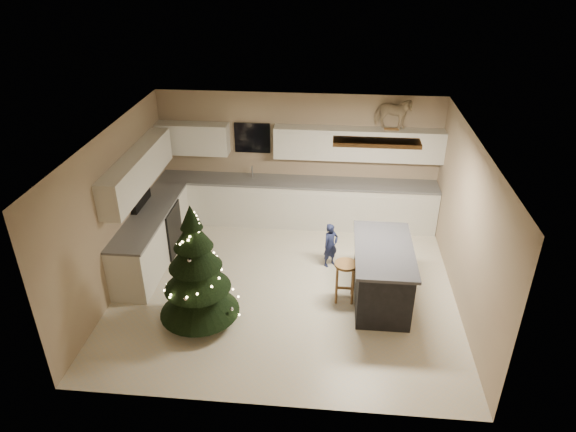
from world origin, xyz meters
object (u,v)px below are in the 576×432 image
object	(u,v)px
bar_stool	(345,272)
rocking_horse	(393,113)
island	(382,274)
christmas_tree	(197,276)
toddler	(331,245)

from	to	relation	value
bar_stool	rocking_horse	size ratio (longest dim) A/B	0.93
island	christmas_tree	size ratio (longest dim) A/B	0.86
island	rocking_horse	bearing A→B (deg)	85.24
island	toddler	size ratio (longest dim) A/B	2.08
christmas_tree	island	bearing A→B (deg)	16.24
island	bar_stool	bearing A→B (deg)	-173.51
island	bar_stool	distance (m)	0.58
island	toddler	bearing A→B (deg)	132.40
toddler	rocking_horse	distance (m)	2.70
island	rocking_horse	xyz separation A→B (m)	(0.21, 2.51, 1.83)
bar_stool	christmas_tree	xyz separation A→B (m)	(-2.17, -0.73, 0.30)
toddler	rocking_horse	bearing A→B (deg)	18.60
island	christmas_tree	distance (m)	2.87
bar_stool	toddler	xyz separation A→B (m)	(-0.25, 0.96, -0.11)
bar_stool	christmas_tree	bearing A→B (deg)	-161.31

